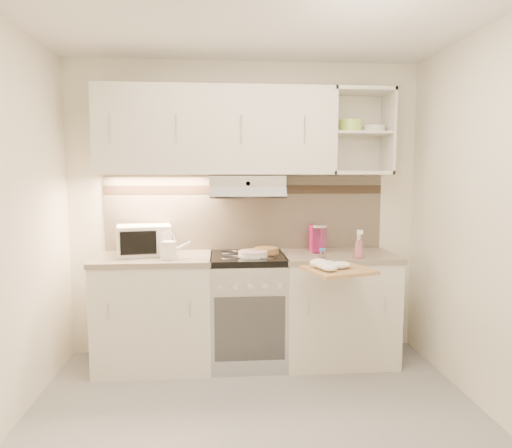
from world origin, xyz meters
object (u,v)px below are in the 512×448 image
object	(u,v)px
microwave	(144,240)
glass_jar	(320,239)
watering_can	(169,249)
spray_bottle	(359,246)
cutting_board	(339,270)
pink_pitcher	(316,238)
plate_stack	(253,254)
electric_range	(248,309)

from	to	relation	value
microwave	glass_jar	bearing A→B (deg)	-11.77
watering_can	spray_bottle	world-z (taller)	spray_bottle
watering_can	cutting_board	distance (m)	1.29
watering_can	pink_pitcher	distance (m)	1.24
plate_stack	glass_jar	bearing A→B (deg)	11.78
watering_can	microwave	bearing A→B (deg)	120.67
electric_range	plate_stack	bearing A→B (deg)	-61.69
electric_range	pink_pitcher	bearing A→B (deg)	14.35
pink_pitcher	cutting_board	size ratio (longest dim) A/B	0.52
microwave	pink_pitcher	bearing A→B (deg)	-7.42
spray_bottle	pink_pitcher	bearing A→B (deg)	143.38
spray_bottle	cutting_board	distance (m)	0.40
electric_range	spray_bottle	bearing A→B (deg)	-14.44
plate_stack	cutting_board	distance (m)	0.73
watering_can	cutting_board	bearing A→B (deg)	-33.77
pink_pitcher	microwave	bearing A→B (deg)	179.03
glass_jar	cutting_board	world-z (taller)	glass_jar
watering_can	spray_bottle	bearing A→B (deg)	-19.67
watering_can	cutting_board	world-z (taller)	watering_can
microwave	watering_can	bearing A→B (deg)	-53.36
electric_range	spray_bottle	distance (m)	1.04
plate_stack	pink_pitcher	bearing A→B (deg)	22.18
watering_can	glass_jar	bearing A→B (deg)	-8.06
glass_jar	microwave	bearing A→B (deg)	178.31
pink_pitcher	spray_bottle	world-z (taller)	spray_bottle
glass_jar	cutting_board	distance (m)	0.58
electric_range	watering_can	bearing A→B (deg)	-168.24
spray_bottle	watering_can	bearing A→B (deg)	-164.99
microwave	watering_can	size ratio (longest dim) A/B	1.91
plate_stack	spray_bottle	distance (m)	0.83
microwave	glass_jar	distance (m)	1.44
plate_stack	glass_jar	xyz separation A→B (m)	(0.56, 0.12, 0.10)
microwave	glass_jar	world-z (taller)	microwave
watering_can	plate_stack	size ratio (longest dim) A/B	1.04
electric_range	cutting_board	world-z (taller)	electric_range
electric_range	pink_pitcher	size ratio (longest dim) A/B	3.98
cutting_board	electric_range	bearing A→B (deg)	122.73
plate_stack	electric_range	bearing A→B (deg)	118.31
electric_range	plate_stack	xyz separation A→B (m)	(0.04, -0.07, 0.47)
plate_stack	spray_bottle	bearing A→B (deg)	-10.15
microwave	cutting_board	xyz separation A→B (m)	(1.46, -0.61, -0.15)
electric_range	glass_jar	xyz separation A→B (m)	(0.60, 0.04, 0.57)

